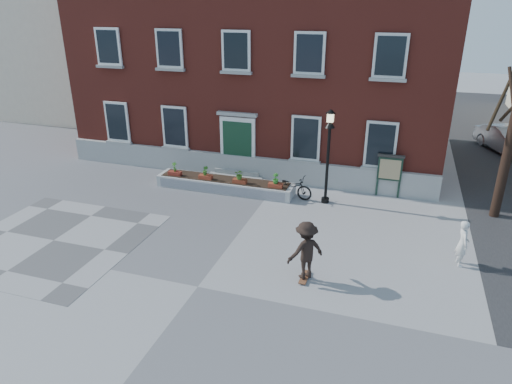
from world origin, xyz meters
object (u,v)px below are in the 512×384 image
(parked_car, at_px, (507,140))
(notice_board, at_px, (390,169))
(bicycle, at_px, (291,187))
(skateboarder, at_px, (306,250))
(lamp_post, at_px, (329,144))
(bystander, at_px, (463,243))

(parked_car, relative_size, notice_board, 2.31)
(parked_car, xyz_separation_m, notice_board, (-5.89, -8.47, 0.55))
(bicycle, relative_size, notice_board, 1.01)
(skateboarder, bearing_deg, notice_board, 74.71)
(lamp_post, bearing_deg, notice_board, 31.05)
(skateboarder, bearing_deg, lamp_post, 94.10)
(bicycle, height_order, lamp_post, lamp_post)
(bicycle, distance_m, bystander, 7.36)
(bicycle, relative_size, parked_car, 0.44)
(parked_car, distance_m, lamp_post, 13.07)
(bystander, bearing_deg, notice_board, 15.61)
(parked_car, xyz_separation_m, lamp_post, (-8.31, -9.93, 1.83))
(bicycle, distance_m, skateboarder, 6.24)
(bystander, height_order, notice_board, notice_board)
(bystander, bearing_deg, parked_car, -25.24)
(skateboarder, bearing_deg, bicycle, 108.00)
(notice_board, bearing_deg, bystander, -63.28)
(parked_car, bearing_deg, bystander, -128.09)
(lamp_post, bearing_deg, parked_car, 50.08)
(bicycle, height_order, parked_car, parked_car)
(lamp_post, bearing_deg, bystander, -35.57)
(bystander, bearing_deg, bicycle, 49.75)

